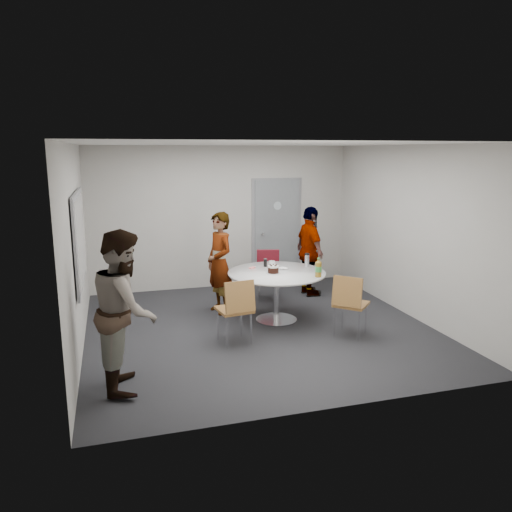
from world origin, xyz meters
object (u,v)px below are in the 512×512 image
object	(u,v)px
chair_near_left	(237,305)
person_main	(220,263)
chair_near_right	(349,300)
table	(278,279)
person_left	(125,310)
person_right	(310,251)
chair_far	(268,270)
door	(276,232)
whiteboard	(80,239)

from	to	relation	value
chair_near_left	person_main	distance (m)	1.47
chair_near_left	chair_near_right	size ratio (longest dim) A/B	1.01
table	person_left	bearing A→B (deg)	-145.30
table	chair_near_right	size ratio (longest dim) A/B	1.65
table	person_right	xyz separation A→B (m)	(1.01, 1.18, 0.14)
table	person_right	bearing A→B (deg)	49.56
chair_far	chair_near_left	bearing A→B (deg)	76.18
door	person_main	distance (m)	2.18
whiteboard	chair_near_left	world-z (taller)	whiteboard
table	person_main	bearing A→B (deg)	139.30
whiteboard	chair_far	distance (m)	3.41
chair_near_left	person_left	bearing A→B (deg)	-158.65
door	person_left	world-z (taller)	door
chair_near_left	chair_near_right	distance (m)	1.60
table	whiteboard	bearing A→B (deg)	-179.13
whiteboard	chair_far	size ratio (longest dim) A/B	2.16
chair_near_right	chair_far	distance (m)	2.19
chair_near_right	whiteboard	bearing A→B (deg)	-150.34
chair_far	person_main	world-z (taller)	person_main
person_main	chair_near_left	bearing A→B (deg)	-18.99
chair_far	whiteboard	bearing A→B (deg)	36.59
table	chair_near_right	bearing A→B (deg)	-52.67
chair_near_right	person_right	world-z (taller)	person_right
person_left	person_main	bearing A→B (deg)	-30.84
chair_near_left	person_left	world-z (taller)	person_left
chair_near_right	person_right	bearing A→B (deg)	126.74
table	person_main	xyz separation A→B (m)	(-0.77, 0.67, 0.15)
table	person_left	world-z (taller)	person_left
table	chair_far	bearing A→B (deg)	79.74
person_left	chair_near_left	bearing A→B (deg)	-56.97
chair_near_right	person_main	xyz separation A→B (m)	(-1.51, 1.63, 0.27)
person_main	person_left	xyz separation A→B (m)	(-1.55, -2.28, 0.07)
whiteboard	chair_near_right	size ratio (longest dim) A/B	2.08
door	person_right	xyz separation A→B (m)	(0.28, -1.06, -0.21)
person_left	person_right	bearing A→B (deg)	-46.60
whiteboard	table	size ratio (longest dim) A/B	1.27
table	person_left	distance (m)	2.84
door	person_left	distance (m)	4.91
whiteboard	person_left	world-z (taller)	whiteboard
person_right	chair_near_right	bearing A→B (deg)	170.73
table	chair_near_left	world-z (taller)	table
chair_far	person_left	bearing A→B (deg)	62.52
person_right	table	bearing A→B (deg)	137.60
table	chair_near_left	distance (m)	1.16
table	chair_far	world-z (taller)	table
table	chair_near_right	distance (m)	1.21
person_main	person_right	size ratio (longest dim) A/B	1.01
chair_near_right	person_main	distance (m)	2.23
person_main	person_left	size ratio (longest dim) A/B	0.93
table	person_main	world-z (taller)	person_main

